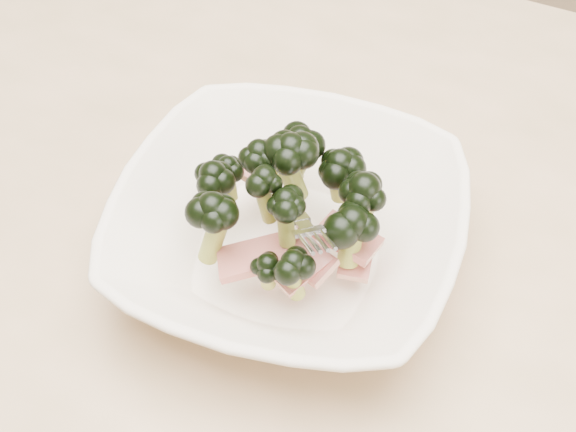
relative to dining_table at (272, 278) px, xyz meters
The scene contains 2 objects.
dining_table is the anchor object (origin of this frame).
broccoli_dish 0.15m from the dining_table, 47.96° to the right, with size 0.30×0.30×0.12m.
Camera 1 is at (0.21, -0.40, 1.26)m, focal length 50.00 mm.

